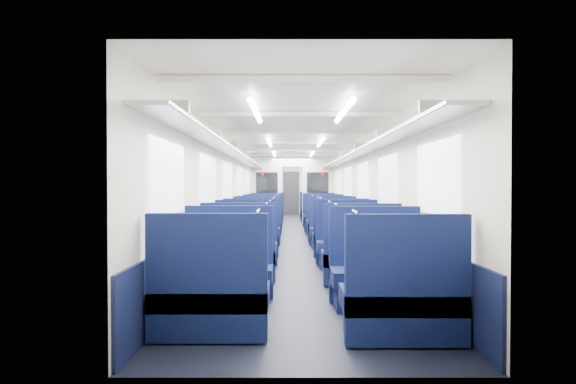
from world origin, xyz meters
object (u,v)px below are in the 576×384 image
Objects in this scene: seat_6 at (246,247)px; seat_21 at (315,213)px; seat_20 at (269,213)px; seat_10 at (256,231)px; seat_14 at (262,223)px; seat_19 at (319,217)px; seat_15 at (325,223)px; bulkhead at (292,189)px; seat_13 at (329,227)px; seat_22 at (270,211)px; end_door at (291,193)px; seat_2 at (228,273)px; seat_23 at (313,211)px; seat_9 at (340,239)px; seat_17 at (322,220)px; seat_3 at (377,275)px; seat_8 at (252,239)px; seat_5 at (360,259)px; seat_12 at (259,227)px; seat_18 at (266,217)px; seat_16 at (264,220)px; seat_11 at (333,231)px; seat_4 at (239,257)px; seat_1 at (402,302)px; seat_7 at (347,246)px.

seat_21 is at bearing 79.63° from seat_6.
seat_10 is at bearing -90.00° from seat_20.
seat_14 is 2.87m from seat_19.
bulkhead is at bearing 102.82° from seat_15.
bulkhead is at bearing 99.66° from seat_13.
seat_21 is 1.96m from seat_22.
seat_22 is (-1.66, 3.20, 0.00)m from seat_19.
seat_19 is at bearing -83.18° from end_door.
seat_23 is (1.66, 12.38, 0.00)m from seat_2.
seat_9 is at bearing -90.00° from seat_19.
seat_19 is (0.00, 1.16, 0.00)m from seat_17.
seat_8 is at bearing 115.71° from seat_3.
seat_5 and seat_21 have the same top height.
seat_8 is 9.23m from seat_23.
seat_14 is at bearing 90.00° from seat_8.
seat_10 is (-1.66, 4.76, 0.00)m from seat_3.
end_door is at bearing 85.45° from seat_12.
seat_2 and seat_23 have the same top height.
seat_18 is at bearing -179.14° from seat_19.
seat_3 and seat_20 have the same top height.
seat_6 is at bearing -90.00° from seat_16.
seat_2 is 1.00× the size of seat_16.
seat_2 is at bearing -90.00° from seat_18.
seat_10 is 1.00× the size of seat_11.
seat_11 is at bearing 64.24° from seat_4.
seat_2 and seat_9 have the same top height.
seat_3 and seat_19 have the same top height.
seat_20 is (0.00, 11.24, 0.00)m from seat_2.
seat_4 is 1.00× the size of seat_11.
seat_2 is 1.00× the size of seat_8.
seat_18 is (-1.66, 10.27, 0.00)m from seat_1.
seat_11 and seat_20 have the same top height.
seat_4 is at bearing -99.41° from seat_21.
seat_20 is (-1.66, 5.66, 0.00)m from seat_13.
seat_8 is (-0.83, -12.66, -0.65)m from end_door.
seat_8 is (0.00, 1.19, 0.00)m from seat_6.
seat_4 and seat_18 have the same top height.
seat_9 is at bearing 90.00° from seat_7.
seat_17 is (0.83, -2.59, -0.88)m from bulkhead.
seat_23 is (0.00, 7.77, 0.00)m from seat_11.
seat_7 is at bearing -90.00° from seat_15.
bulkhead is 2.46× the size of seat_11.
end_door reaches higher than seat_3.
seat_18 is 1.66m from seat_19.
seat_2 and seat_3 have the same top height.
seat_13 is at bearing 64.42° from seat_6.
seat_3 is 12.53m from seat_23.
seat_6 is 1.00× the size of seat_10.
seat_21 is (0.83, 0.73, -0.88)m from bulkhead.
seat_6 is at bearing -90.00° from seat_10.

